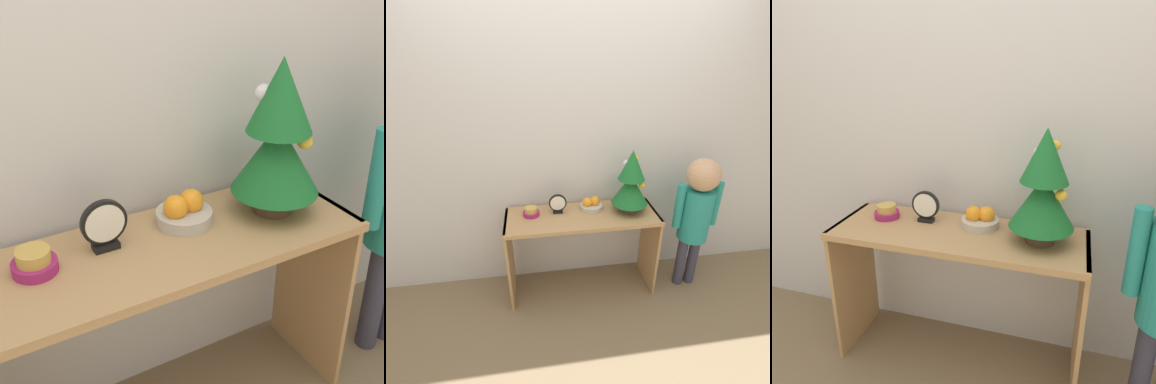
{
  "view_description": "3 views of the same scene",
  "coord_description": "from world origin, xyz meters",
  "views": [
    {
      "loc": [
        -0.6,
        -0.98,
        1.59
      ],
      "look_at": [
        0.06,
        0.2,
        0.89
      ],
      "focal_mm": 50.0,
      "sensor_mm": 36.0,
      "label": 1
    },
    {
      "loc": [
        -0.33,
        -1.76,
        1.92
      ],
      "look_at": [
        -0.04,
        0.18,
        0.94
      ],
      "focal_mm": 28.0,
      "sensor_mm": 36.0,
      "label": 2
    },
    {
      "loc": [
        0.48,
        -1.29,
        1.49
      ],
      "look_at": [
        0.04,
        0.18,
        0.94
      ],
      "focal_mm": 35.0,
      "sensor_mm": 36.0,
      "label": 3
    }
  ],
  "objects": [
    {
      "name": "fruit_bowl",
      "position": [
        0.09,
        0.29,
        0.77
      ],
      "size": [
        0.18,
        0.18,
        0.1
      ],
      "color": "#B7B2A8",
      "rests_on": "console_table"
    },
    {
      "name": "singing_bowl",
      "position": [
        -0.39,
        0.26,
        0.76
      ],
      "size": [
        0.13,
        0.13,
        0.07
      ],
      "color": "#9E2366",
      "rests_on": "console_table"
    },
    {
      "name": "child_figure",
      "position": [
        0.91,
        0.13,
        0.75
      ],
      "size": [
        0.37,
        0.25,
        1.17
      ],
      "color": "#38384C",
      "rests_on": "ground_plane"
    },
    {
      "name": "ground_plane",
      "position": [
        0.0,
        0.0,
        0.0
      ],
      "size": [
        12.0,
        12.0,
        0.0
      ],
      "primitive_type": "plane",
      "color": "#7A664C"
    },
    {
      "name": "mini_tree",
      "position": [
        0.38,
        0.22,
        0.98
      ],
      "size": [
        0.28,
        0.28,
        0.5
      ],
      "color": "#4C3828",
      "rests_on": "console_table"
    },
    {
      "name": "desk_clock",
      "position": [
        -0.18,
        0.27,
        0.81
      ],
      "size": [
        0.14,
        0.04,
        0.16
      ],
      "color": "black",
      "rests_on": "console_table"
    },
    {
      "name": "back_wall",
      "position": [
        0.0,
        0.47,
        1.25
      ],
      "size": [
        7.0,
        0.05,
        2.5
      ],
      "primitive_type": "cube",
      "color": "silver",
      "rests_on": "ground_plane"
    },
    {
      "name": "console_table",
      "position": [
        0.0,
        0.21,
        0.56
      ],
      "size": [
        1.19,
        0.42,
        0.73
      ],
      "color": "tan",
      "rests_on": "ground_plane"
    }
  ]
}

